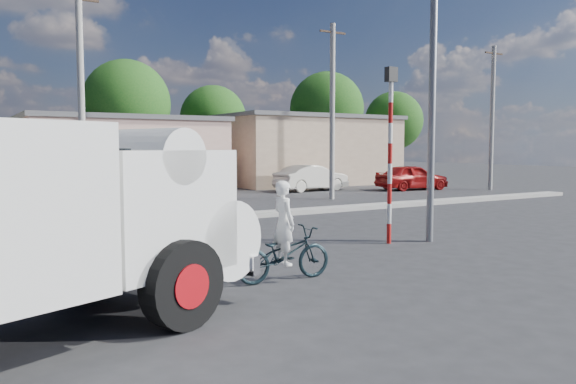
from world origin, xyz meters
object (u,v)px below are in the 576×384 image
car_cream (311,178)px  car_red (412,177)px  truck (10,224)px  bicycle (284,254)px  streetlight (429,44)px  traffic_pole (390,140)px  cyclist (284,239)px

car_cream → car_red: car_red is taller
truck → car_cream: size_ratio=1.61×
bicycle → car_cream: size_ratio=0.43×
streetlight → traffic_pole: bearing=162.3°
car_cream → streetlight: streetlight is taller
cyclist → streetlight: size_ratio=0.17×
truck → traffic_pole: size_ratio=1.59×
cyclist → streetlight: streetlight is taller
traffic_pole → truck: bearing=-160.2°
bicycle → car_cream: 21.00m
bicycle → streetlight: bearing=-69.8°
car_cream → cyclist: bearing=139.3°
bicycle → car_red: 22.76m
bicycle → truck: bearing=106.1°
truck → traffic_pole: traffic_pole is taller
truck → cyclist: size_ratio=4.57×
car_red → car_cream: bearing=72.7°
traffic_pole → streetlight: streetlight is taller
cyclist → traffic_pole: bearing=-62.7°
car_red → streetlight: streetlight is taller
car_cream → streetlight: bearing=150.5°
bicycle → car_red: size_ratio=0.44×
bicycle → car_red: (17.28, 14.81, 0.23)m
bicycle → cyclist: cyclist is taller
truck → traffic_pole: bearing=-1.2°
cyclist → car_red: size_ratio=0.36×
truck → cyclist: 4.70m
cyclist → car_cream: bearing=-33.1°
bicycle → cyclist: size_ratio=1.23×
cyclist → car_red: bearing=-47.4°
streetlight → car_cream: bearing=66.1°
bicycle → traffic_pole: (4.27, 2.02, 2.11)m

